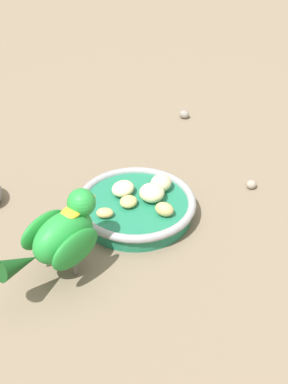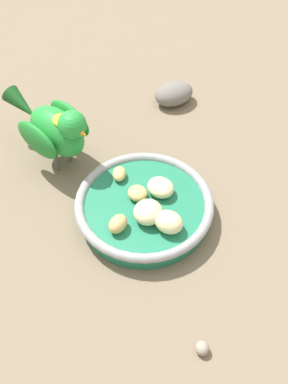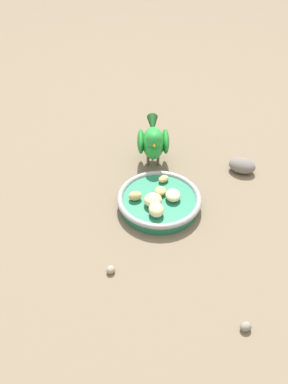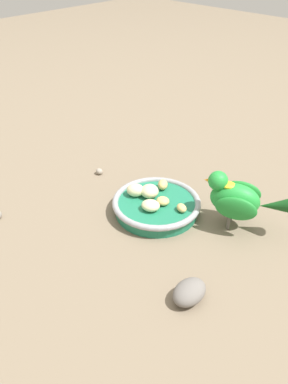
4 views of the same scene
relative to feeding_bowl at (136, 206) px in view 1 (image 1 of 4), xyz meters
The scene contains 11 objects.
ground_plane 0.04m from the feeding_bowl, 42.18° to the left, with size 4.00×4.00×0.00m, color #756651.
feeding_bowl is the anchor object (origin of this frame).
apple_piece_0 0.03m from the feeding_bowl, 76.56° to the left, with size 0.04×0.04×0.03m, color beige.
apple_piece_1 0.02m from the feeding_bowl, 76.80° to the right, with size 0.03×0.03×0.02m, color tan.
apple_piece_2 0.03m from the feeding_bowl, 161.65° to the right, with size 0.04×0.03×0.02m, color beige.
apple_piece_3 0.06m from the feeding_bowl, 77.54° to the right, with size 0.02×0.02×0.01m, color tan.
apple_piece_4 0.06m from the feeding_bowl, 30.87° to the left, with size 0.03×0.02×0.02m, color tan.
apple_piece_5 0.05m from the feeding_bowl, 104.26° to the left, with size 0.04×0.03×0.03m, color beige.
parrot 0.17m from the feeding_bowl, 62.73° to the right, with size 0.10×0.16×0.12m.
pebble_0 0.32m from the feeding_bowl, 137.77° to the left, with size 0.02×0.02×0.02m, color gray.
pebble_1 0.20m from the feeding_bowl, 85.22° to the left, with size 0.02×0.02×0.01m, color gray.
Camera 1 is at (0.59, -0.31, 0.54)m, focal length 52.77 mm.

